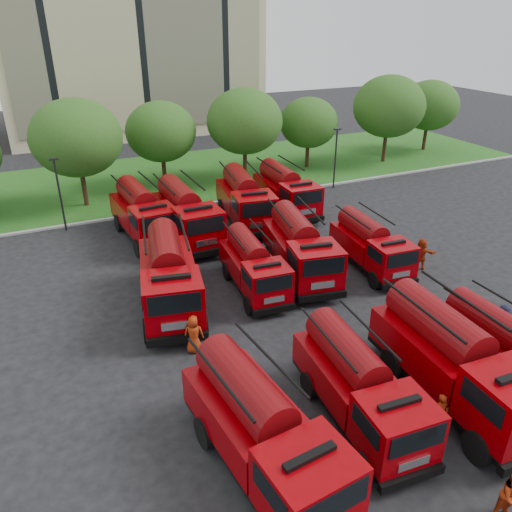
{
  "coord_description": "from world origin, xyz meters",
  "views": [
    {
      "loc": [
        -11.46,
        -17.47,
        13.75
      ],
      "look_at": [
        -1.23,
        4.57,
        1.8
      ],
      "focal_mm": 35.0,
      "sensor_mm": 36.0,
      "label": 1
    }
  ],
  "objects_px": {
    "fire_truck_11": "(286,190)",
    "firefighter_2": "(475,348)",
    "firefighter_3": "(498,338)",
    "fire_truck_0": "(262,430)",
    "fire_truck_3": "(507,351)",
    "firefighter_5": "(418,268)",
    "fire_truck_7": "(371,245)",
    "fire_truck_6": "(300,247)",
    "firefighter_4": "(195,351)",
    "fire_truck_5": "(253,266)",
    "fire_truck_10": "(245,199)",
    "firefighter_0": "(437,430)",
    "fire_truck_9": "(186,214)",
    "fire_truck_1": "(359,386)",
    "fire_truck_4": "(169,276)",
    "fire_truck_8": "(143,213)",
    "fire_truck_2": "(455,361)"
  },
  "relations": [
    {
      "from": "fire_truck_4",
      "to": "firefighter_3",
      "type": "relative_size",
      "value": 4.76
    },
    {
      "from": "fire_truck_7",
      "to": "firefighter_3",
      "type": "distance_m",
      "value": 8.66
    },
    {
      "from": "fire_truck_7",
      "to": "firefighter_5",
      "type": "relative_size",
      "value": 3.44
    },
    {
      "from": "fire_truck_1",
      "to": "firefighter_4",
      "type": "distance_m",
      "value": 7.83
    },
    {
      "from": "fire_truck_5",
      "to": "firefighter_4",
      "type": "relative_size",
      "value": 3.55
    },
    {
      "from": "fire_truck_3",
      "to": "fire_truck_4",
      "type": "xyz_separation_m",
      "value": [
        -10.7,
        11.35,
        0.31
      ]
    },
    {
      "from": "fire_truck_8",
      "to": "fire_truck_10",
      "type": "relative_size",
      "value": 0.96
    },
    {
      "from": "fire_truck_0",
      "to": "firefighter_3",
      "type": "relative_size",
      "value": 4.42
    },
    {
      "from": "fire_truck_11",
      "to": "firefighter_4",
      "type": "xyz_separation_m",
      "value": [
        -11.86,
        -13.74,
        -1.68
      ]
    },
    {
      "from": "fire_truck_3",
      "to": "fire_truck_5",
      "type": "bearing_deg",
      "value": 119.15
    },
    {
      "from": "firefighter_5",
      "to": "firefighter_2",
      "type": "bearing_deg",
      "value": 101.66
    },
    {
      "from": "fire_truck_4",
      "to": "fire_truck_9",
      "type": "relative_size",
      "value": 1.04
    },
    {
      "from": "fire_truck_8",
      "to": "firefighter_3",
      "type": "height_order",
      "value": "fire_truck_8"
    },
    {
      "from": "fire_truck_10",
      "to": "fire_truck_11",
      "type": "distance_m",
      "value": 3.77
    },
    {
      "from": "firefighter_2",
      "to": "firefighter_3",
      "type": "relative_size",
      "value": 1.05
    },
    {
      "from": "fire_truck_6",
      "to": "firefighter_5",
      "type": "xyz_separation_m",
      "value": [
        6.81,
        -2.37,
        -1.71
      ]
    },
    {
      "from": "firefighter_3",
      "to": "fire_truck_1",
      "type": "bearing_deg",
      "value": -34.8
    },
    {
      "from": "fire_truck_4",
      "to": "firefighter_5",
      "type": "height_order",
      "value": "fire_truck_4"
    },
    {
      "from": "fire_truck_0",
      "to": "fire_truck_1",
      "type": "relative_size",
      "value": 1.1
    },
    {
      "from": "firefighter_5",
      "to": "fire_truck_7",
      "type": "bearing_deg",
      "value": 6.61
    },
    {
      "from": "fire_truck_2",
      "to": "firefighter_2",
      "type": "height_order",
      "value": "fire_truck_2"
    },
    {
      "from": "firefighter_2",
      "to": "firefighter_4",
      "type": "relative_size",
      "value": 0.99
    },
    {
      "from": "fire_truck_9",
      "to": "firefighter_3",
      "type": "relative_size",
      "value": 4.56
    },
    {
      "from": "fire_truck_2",
      "to": "fire_truck_9",
      "type": "xyz_separation_m",
      "value": [
        -4.66,
        18.97,
        0.0
      ]
    },
    {
      "from": "fire_truck_7",
      "to": "fire_truck_8",
      "type": "height_order",
      "value": "fire_truck_8"
    },
    {
      "from": "firefighter_2",
      "to": "firefighter_5",
      "type": "distance_m",
      "value": 7.79
    },
    {
      "from": "fire_truck_0",
      "to": "fire_truck_11",
      "type": "bearing_deg",
      "value": 54.75
    },
    {
      "from": "firefighter_5",
      "to": "fire_truck_10",
      "type": "bearing_deg",
      "value": -24.76
    },
    {
      "from": "fire_truck_9",
      "to": "firefighter_4",
      "type": "relative_size",
      "value": 4.32
    },
    {
      "from": "fire_truck_4",
      "to": "fire_truck_7",
      "type": "distance_m",
      "value": 11.94
    },
    {
      "from": "fire_truck_5",
      "to": "firefighter_3",
      "type": "relative_size",
      "value": 3.75
    },
    {
      "from": "fire_truck_4",
      "to": "fire_truck_8",
      "type": "distance_m",
      "value": 9.35
    },
    {
      "from": "fire_truck_9",
      "to": "firefighter_4",
      "type": "bearing_deg",
      "value": -107.11
    },
    {
      "from": "fire_truck_2",
      "to": "firefighter_2",
      "type": "xyz_separation_m",
      "value": [
        3.51,
        1.94,
        -1.8
      ]
    },
    {
      "from": "fire_truck_11",
      "to": "firefighter_5",
      "type": "distance_m",
      "value": 12.13
    },
    {
      "from": "fire_truck_9",
      "to": "firefighter_4",
      "type": "distance_m",
      "value": 12.54
    },
    {
      "from": "firefighter_4",
      "to": "firefighter_0",
      "type": "bearing_deg",
      "value": 147.65
    },
    {
      "from": "fire_truck_5",
      "to": "fire_truck_9",
      "type": "relative_size",
      "value": 0.82
    },
    {
      "from": "fire_truck_4",
      "to": "firefighter_0",
      "type": "relative_size",
      "value": 5.15
    },
    {
      "from": "fire_truck_10",
      "to": "firefighter_4",
      "type": "relative_size",
      "value": 4.4
    },
    {
      "from": "firefighter_3",
      "to": "fire_truck_3",
      "type": "bearing_deg",
      "value": -1.15
    },
    {
      "from": "fire_truck_11",
      "to": "fire_truck_3",
      "type": "bearing_deg",
      "value": -90.31
    },
    {
      "from": "fire_truck_5",
      "to": "fire_truck_8",
      "type": "distance_m",
      "value": 10.18
    },
    {
      "from": "firefighter_3",
      "to": "fire_truck_5",
      "type": "bearing_deg",
      "value": -90.46
    },
    {
      "from": "fire_truck_0",
      "to": "fire_truck_1",
      "type": "height_order",
      "value": "fire_truck_0"
    },
    {
      "from": "fire_truck_5",
      "to": "firefighter_4",
      "type": "bearing_deg",
      "value": -134.55
    },
    {
      "from": "fire_truck_11",
      "to": "fire_truck_10",
      "type": "bearing_deg",
      "value": -165.74
    },
    {
      "from": "fire_truck_11",
      "to": "firefighter_2",
      "type": "distance_m",
      "value": 18.94
    },
    {
      "from": "firefighter_3",
      "to": "fire_truck_0",
      "type": "bearing_deg",
      "value": -35.08
    },
    {
      "from": "fire_truck_10",
      "to": "firefighter_5",
      "type": "bearing_deg",
      "value": -50.21
    }
  ]
}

